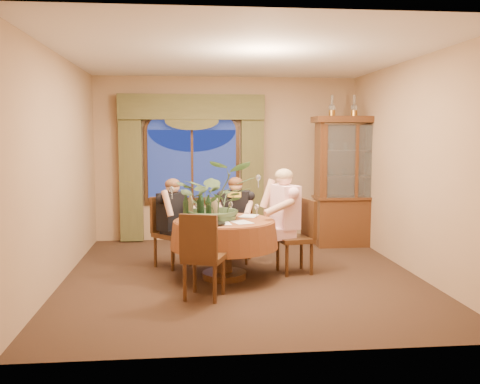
{
  "coord_description": "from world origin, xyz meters",
  "views": [
    {
      "loc": [
        -0.71,
        -6.73,
        1.81
      ],
      "look_at": [
        -0.03,
        -0.1,
        1.1
      ],
      "focal_mm": 40.0,
      "sensor_mm": 36.0,
      "label": 1
    }
  ],
  "objects": [
    {
      "name": "swag_valance",
      "position": [
        -0.6,
        2.35,
        2.28
      ],
      "size": [
        2.45,
        0.16,
        0.42
      ],
      "primitive_type": null,
      "color": "#454323",
      "rests_on": "wall_back"
    },
    {
      "name": "chair_front_left",
      "position": [
        -0.52,
        -0.9,
        0.48
      ],
      "size": [
        0.54,
        0.54,
        0.96
      ],
      "primitive_type": "cube",
      "rotation": [
        0.0,
        0.0,
        -0.34
      ],
      "color": "black",
      "rests_on": "floor"
    },
    {
      "name": "wine_glass_person_pink",
      "position": [
        0.2,
        0.03,
        0.84
      ],
      "size": [
        0.07,
        0.07,
        0.18
      ],
      "primitive_type": null,
      "color": "silver",
      "rests_on": "dining_table"
    },
    {
      "name": "chair_right",
      "position": [
        0.7,
        0.06,
        0.48
      ],
      "size": [
        0.49,
        0.49,
        0.96
      ],
      "primitive_type": "cube",
      "rotation": [
        0.0,
        0.0,
        -4.54
      ],
      "color": "black",
      "rests_on": "floor"
    },
    {
      "name": "cheese_platter",
      "position": [
        -0.41,
        -0.46,
        0.76
      ],
      "size": [
        0.33,
        0.33,
        0.02
      ],
      "primitive_type": "cylinder",
      "color": "black",
      "rests_on": "dining_table"
    },
    {
      "name": "drapery_right",
      "position": [
        0.43,
        2.38,
        1.18
      ],
      "size": [
        0.38,
        0.14,
        2.32
      ],
      "primitive_type": "cube",
      "color": "#454323",
      "rests_on": "floor"
    },
    {
      "name": "wine_glass_person_scarf",
      "position": [
        -0.12,
        0.33,
        0.84
      ],
      "size": [
        0.07,
        0.07,
        0.18
      ],
      "primitive_type": null,
      "color": "silver",
      "rests_on": "dining_table"
    },
    {
      "name": "wall_right",
      "position": [
        2.25,
        0.0,
        1.4
      ],
      "size": [
        0.0,
        5.0,
        5.0
      ],
      "primitive_type": "plane",
      "rotation": [
        1.57,
        0.0,
        -1.57
      ],
      "color": "#9C7957",
      "rests_on": "ground"
    },
    {
      "name": "drapery_left",
      "position": [
        -1.63,
        2.38,
        1.18
      ],
      "size": [
        0.38,
        0.14,
        2.32
      ],
      "primitive_type": "cube",
      "color": "#454323",
      "rests_on": "floor"
    },
    {
      "name": "centerpiece_plant",
      "position": [
        -0.33,
        -0.01,
        1.38
      ],
      "size": [
        1.0,
        1.11,
        0.86
      ],
      "primitive_type": "imported",
      "color": "#3E5733",
      "rests_on": "dining_table"
    },
    {
      "name": "tasting_paper_2",
      "position": [
        -0.29,
        -0.39,
        0.75
      ],
      "size": [
        0.23,
        0.32,
        0.0
      ],
      "primitive_type": "cube",
      "rotation": [
        0.0,
        0.0,
        0.08
      ],
      "color": "white",
      "rests_on": "dining_table"
    },
    {
      "name": "person_pink",
      "position": [
        0.59,
        0.15,
        0.69
      ],
      "size": [
        0.58,
        0.6,
        1.38
      ],
      "primitive_type": null,
      "rotation": [
        0.0,
        0.0,
        -4.42
      ],
      "color": "#F5BECB",
      "rests_on": "floor"
    },
    {
      "name": "wine_glass_person_back",
      "position": [
        -0.56,
        0.21,
        0.84
      ],
      "size": [
        0.07,
        0.07,
        0.18
      ],
      "primitive_type": null,
      "color": "silver",
      "rests_on": "dining_table"
    },
    {
      "name": "tasting_paper_1",
      "position": [
        0.11,
        0.16,
        0.75
      ],
      "size": [
        0.31,
        0.36,
        0.0
      ],
      "primitive_type": "cube",
      "rotation": [
        0.0,
        0.0,
        -0.39
      ],
      "color": "white",
      "rests_on": "dining_table"
    },
    {
      "name": "oil_lamp_right",
      "position": [
        2.37,
        1.72,
        2.28
      ],
      "size": [
        0.11,
        0.11,
        0.34
      ],
      "primitive_type": null,
      "color": "#A5722D",
      "rests_on": "china_cabinet"
    },
    {
      "name": "wine_bottle_2",
      "position": [
        -0.43,
        -0.19,
        0.92
      ],
      "size": [
        0.07,
        0.07,
        0.33
      ],
      "primitive_type": "cylinder",
      "color": "black",
      "rests_on": "dining_table"
    },
    {
      "name": "person_back",
      "position": [
        -0.9,
        0.53,
        0.62
      ],
      "size": [
        0.6,
        0.6,
        1.23
      ],
      "primitive_type": null,
      "rotation": [
        0.0,
        0.0,
        -2.33
      ],
      "color": "black",
      "rests_on": "floor"
    },
    {
      "name": "dining_table",
      "position": [
        -0.23,
        -0.1,
        0.38
      ],
      "size": [
        1.4,
        1.4,
        0.75
      ],
      "primitive_type": "cylinder",
      "rotation": [
        0.0,
        0.0,
        -0.03
      ],
      "color": "maroon",
      "rests_on": "floor"
    },
    {
      "name": "tasting_paper_0",
      "position": [
        -0.04,
        -0.33,
        0.75
      ],
      "size": [
        0.3,
        0.35,
        0.0
      ],
      "primitive_type": "cube",
      "rotation": [
        0.0,
        0.0,
        0.35
      ],
      "color": "white",
      "rests_on": "dining_table"
    },
    {
      "name": "stoneware_vase",
      "position": [
        -0.36,
        -0.0,
        0.88
      ],
      "size": [
        0.14,
        0.14,
        0.26
      ],
      "primitive_type": null,
      "color": "#907B5C",
      "rests_on": "dining_table"
    },
    {
      "name": "olive_bowl",
      "position": [
        -0.17,
        -0.15,
        0.78
      ],
      "size": [
        0.17,
        0.17,
        0.05
      ],
      "primitive_type": "imported",
      "color": "#516035",
      "rests_on": "dining_table"
    },
    {
      "name": "china_cabinet",
      "position": [
        2.0,
        1.72,
        1.06
      ],
      "size": [
        1.31,
        0.52,
        2.11
      ],
      "primitive_type": "cube",
      "color": "#3C1D0C",
      "rests_on": "floor"
    },
    {
      "name": "arched_transom",
      "position": [
        -0.6,
        2.43,
        2.08
      ],
      "size": [
        1.6,
        0.06,
        0.44
      ],
      "primitive_type": null,
      "color": "navy",
      "rests_on": "wall_back"
    },
    {
      "name": "wine_bottle_0",
      "position": [
        -0.54,
        -0.12,
        0.92
      ],
      "size": [
        0.07,
        0.07,
        0.33
      ],
      "primitive_type": "cylinder",
      "color": "black",
      "rests_on": "dining_table"
    },
    {
      "name": "wine_bottle_3",
      "position": [
        -0.51,
        0.08,
        0.92
      ],
      "size": [
        0.07,
        0.07,
        0.33
      ],
      "primitive_type": "cylinder",
      "color": "black",
      "rests_on": "dining_table"
    },
    {
      "name": "wine_bottle_4",
      "position": [
        -0.71,
        -0.17,
        0.92
      ],
      "size": [
        0.07,
        0.07,
        0.33
      ],
      "primitive_type": "cylinder",
      "color": "black",
      "rests_on": "dining_table"
    },
    {
      "name": "window",
      "position": [
        -0.6,
        2.43,
        1.3
      ],
      "size": [
        1.62,
        0.1,
        1.32
      ],
      "primitive_type": null,
      "color": "navy",
      "rests_on": "wall_back"
    },
    {
      "name": "ceiling",
      "position": [
        0.0,
        0.0,
        2.8
      ],
      "size": [
        5.0,
        5.0,
        0.0
      ],
      "primitive_type": "plane",
      "rotation": [
        3.14,
        0.0,
        0.0
      ],
      "color": "white",
      "rests_on": "wall_back"
    },
    {
      "name": "wine_bottle_1",
      "position": [
        -0.65,
        -0.01,
        0.92
      ],
      "size": [
        0.07,
        0.07,
        0.33
      ],
      "primitive_type": "cylinder",
      "color": "tan",
      "rests_on": "dining_table"
    },
    {
      "name": "chair_back_right",
      "position": [
        0.0,
        0.79,
        0.48
      ],
      "size": [
        0.51,
        0.51,
        0.96
      ],
      "primitive_type": "cube",
      "rotation": [
        0.0,
        0.0,
        -3.4
      ],
      "color": "black",
      "rests_on": "floor"
    },
    {
      "name": "wall_back",
      "position": [
        0.0,
        2.5,
        1.4
      ],
      "size": [
        4.5,
        0.0,
        4.5
      ],
      "primitive_type": "plane",
      "rotation": [
        1.57,
        0.0,
        0.0
      ],
      "color": "#9C7957",
      "rests_on": "ground"
    },
    {
      "name": "chair_back",
      "position": [
        -0.9,
        0.56,
        0.48
      ],
      "size": [
        0.59,
        0.59,
        0.96
      ],
      "primitive_type": "cube",
      "rotation": [
        0.0,
        0.0,
        -2.36
      ],
      "color": "black",
      "rests_on": "floor"
    },
    {
      "name": "floor",
      "position": [
        0.0,
        0.0,
        0.0
      ],
      "size": [
        5.0,
        5.0,
        0.0
      ],
      "primitive_type": "plane",
      "color": "black",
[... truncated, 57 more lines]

